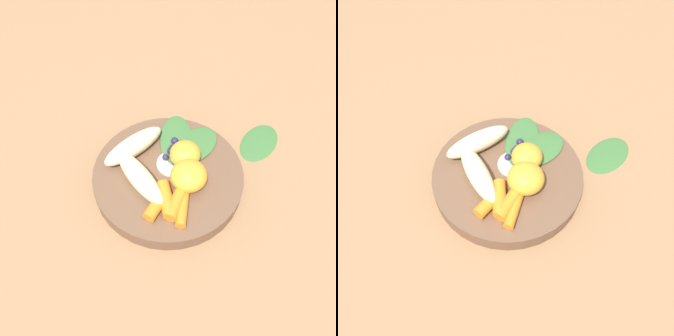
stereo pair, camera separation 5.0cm
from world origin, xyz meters
TOP-DOWN VIEW (x-y plane):
  - ground_plane at (0.00, 0.00)m, footprint 2.40×2.40m
  - bowl at (0.00, 0.00)m, footprint 0.23×0.23m
  - banana_peeled_left at (0.04, 0.01)m, footprint 0.08×0.11m
  - banana_peeled_right at (0.05, -0.05)m, footprint 0.11×0.09m
  - orange_segment_near at (-0.03, -0.02)m, footprint 0.05×0.05m
  - orange_segment_far at (-0.03, 0.03)m, footprint 0.05×0.05m
  - carrot_front at (0.03, 0.06)m, footprint 0.04×0.05m
  - carrot_mid_left at (0.01, 0.05)m, footprint 0.02×0.06m
  - carrot_mid_right at (0.00, 0.07)m, footprint 0.04×0.05m
  - carrot_rear at (-0.01, 0.07)m, footprint 0.03×0.07m
  - blueberry_pile at (-0.02, -0.03)m, footprint 0.04×0.06m
  - coconut_shred_patch at (-0.01, -0.01)m, footprint 0.05×0.05m
  - kale_leaf_left at (-0.05, -0.05)m, footprint 0.11×0.10m
  - kale_leaf_right at (-0.02, -0.06)m, footprint 0.07×0.12m
  - kale_leaf_stray at (-0.17, -0.06)m, footprint 0.11×0.11m

SIDE VIEW (x-z plane):
  - ground_plane at x=0.00m, z-range 0.00..0.00m
  - kale_leaf_stray at x=-0.17m, z-range 0.00..0.01m
  - bowl at x=0.00m, z-range 0.00..0.03m
  - coconut_shred_patch at x=-0.01m, z-range 0.03..0.03m
  - kale_leaf_left at x=-0.05m, z-range 0.03..0.03m
  - kale_leaf_right at x=-0.02m, z-range 0.03..0.03m
  - blueberry_pile at x=-0.02m, z-range 0.02..0.05m
  - carrot_rear at x=-0.01m, z-range 0.03..0.04m
  - carrot_front at x=0.03m, z-range 0.03..0.05m
  - carrot_mid_left at x=0.01m, z-range 0.03..0.05m
  - carrot_mid_right at x=0.00m, z-range 0.03..0.05m
  - banana_peeled_left at x=0.04m, z-range 0.03..0.06m
  - banana_peeled_right at x=0.05m, z-range 0.03..0.06m
  - orange_segment_near at x=-0.03m, z-range 0.03..0.06m
  - orange_segment_far at x=-0.03m, z-range 0.03..0.07m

